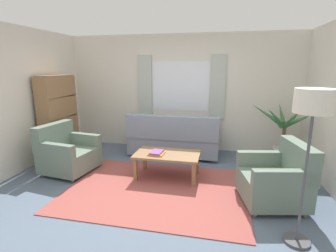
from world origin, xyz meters
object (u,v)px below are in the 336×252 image
at_px(coffee_table, 167,157).
at_px(potted_plant, 283,137).
at_px(book_stack_on_table, 157,153).
at_px(standing_lamp, 313,114).
at_px(armchair_left, 67,153).
at_px(couch, 174,139).
at_px(bookshelf, 61,120).
at_px(armchair_right, 276,179).

distance_m(coffee_table, potted_plant, 2.39).
height_order(book_stack_on_table, potted_plant, potted_plant).
relative_size(coffee_table, book_stack_on_table, 3.85).
distance_m(book_stack_on_table, standing_lamp, 2.50).
bearing_deg(potted_plant, armchair_left, -161.69).
bearing_deg(couch, bookshelf, 13.07).
relative_size(couch, bookshelf, 1.10).
distance_m(armchair_right, potted_plant, 1.74).
xyz_separation_m(coffee_table, bookshelf, (-2.41, 0.60, 0.41)).
bearing_deg(potted_plant, standing_lamp, -97.26).
relative_size(armchair_left, bookshelf, 0.55).
bearing_deg(couch, book_stack_on_table, 87.09).
relative_size(armchair_right, standing_lamp, 0.59).
height_order(couch, armchair_right, couch).
xyz_separation_m(armchair_left, potted_plant, (3.92, 1.30, 0.17)).
height_order(couch, book_stack_on_table, couch).
bearing_deg(bookshelf, armchair_right, 74.83).
relative_size(armchair_left, standing_lamp, 0.56).
xyz_separation_m(coffee_table, standing_lamp, (1.75, -1.35, 1.05)).
height_order(book_stack_on_table, bookshelf, bookshelf).
xyz_separation_m(armchair_right, book_stack_on_table, (-1.84, 0.43, 0.11)).
relative_size(couch, armchair_left, 2.01).
bearing_deg(standing_lamp, couch, 126.81).
height_order(armchair_right, coffee_table, armchair_right).
distance_m(coffee_table, bookshelf, 2.52).
relative_size(couch, book_stack_on_table, 6.65).
relative_size(coffee_table, potted_plant, 0.91).
height_order(couch, potted_plant, potted_plant).
height_order(potted_plant, bookshelf, bookshelf).
bearing_deg(armchair_right, coffee_table, -118.76).
relative_size(coffee_table, standing_lamp, 0.65).
bearing_deg(armchair_left, couch, -46.13).
bearing_deg(armchair_right, standing_lamp, -6.33).
distance_m(couch, armchair_right, 2.42).
height_order(armchair_right, book_stack_on_table, armchair_right).
distance_m(armchair_right, coffee_table, 1.74).
bearing_deg(book_stack_on_table, armchair_right, -13.09).
bearing_deg(armchair_right, bookshelf, -117.18).
xyz_separation_m(armchair_right, coffee_table, (-1.67, 0.50, 0.03)).
distance_m(potted_plant, bookshelf, 4.53).
bearing_deg(standing_lamp, book_stack_on_table, 146.50).
bearing_deg(coffee_table, standing_lamp, -37.54).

